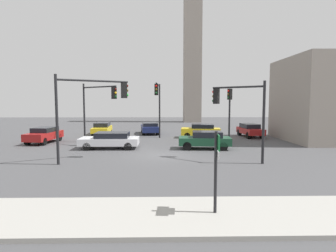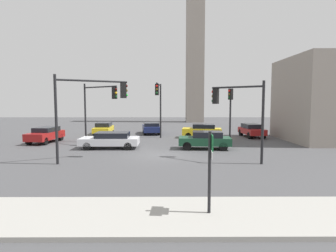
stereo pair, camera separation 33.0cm
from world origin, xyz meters
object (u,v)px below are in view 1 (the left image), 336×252
object	(u,v)px
car_3	(102,128)
traffic_light_0	(229,105)
car_0	(250,130)
car_6	(201,131)
car_1	(110,140)
car_2	(44,135)
direction_sign	(216,162)
traffic_light_2	(98,101)
car_4	(150,128)
car_5	(205,140)
traffic_light_4	(238,105)
traffic_light_3	(158,99)
traffic_light_1	(92,100)

from	to	relation	value
car_3	traffic_light_0	bearing A→B (deg)	60.13
car_0	car_6	distance (m)	5.36
car_1	car_2	distance (m)	7.31
direction_sign	car_3	world-z (taller)	direction_sign
traffic_light_2	car_6	xyz separation A→B (m)	(9.59, 4.00, -3.06)
car_4	traffic_light_0	bearing A→B (deg)	-138.78
car_3	car_5	bearing A→B (deg)	42.02
traffic_light_4	car_4	size ratio (longest dim) A/B	1.08
traffic_light_2	traffic_light_3	size ratio (longest dim) A/B	0.97
direction_sign	car_0	distance (m)	22.03
car_3	car_4	size ratio (longest dim) A/B	0.99
car_1	car_4	bearing A→B (deg)	-105.22
traffic_light_1	car_0	size ratio (longest dim) A/B	1.29
car_0	car_1	distance (m)	15.24
direction_sign	traffic_light_3	bearing A→B (deg)	100.71
car_2	car_6	distance (m)	15.04
car_0	car_6	size ratio (longest dim) A/B	1.00
traffic_light_2	traffic_light_4	distance (m)	12.63
car_4	car_3	bearing A→B (deg)	85.64
traffic_light_0	car_0	distance (m)	5.65
direction_sign	traffic_light_1	size ratio (longest dim) A/B	0.50
traffic_light_0	traffic_light_1	size ratio (longest dim) A/B	0.92
traffic_light_3	traffic_light_4	size ratio (longest dim) A/B	1.11
car_3	car_6	size ratio (longest dim) A/B	1.09
car_0	car_1	xyz separation A→B (m)	(-13.45, -7.16, -0.05)
car_6	traffic_light_1	bearing A→B (deg)	60.12
traffic_light_3	car_0	size ratio (longest dim) A/B	1.34
traffic_light_3	car_2	xyz separation A→B (m)	(-10.30, -1.48, -3.25)
car_5	car_4	bearing A→B (deg)	-60.75
direction_sign	traffic_light_3	world-z (taller)	traffic_light_3
traffic_light_0	direction_sign	bearing A→B (deg)	40.25
car_6	traffic_light_4	bearing A→B (deg)	100.75
traffic_light_1	car_0	xyz separation A→B (m)	(13.66, 11.89, -3.06)
car_3	car_0	bearing A→B (deg)	77.28
traffic_light_0	traffic_light_2	size ratio (longest dim) A/B	0.91
car_6	traffic_light_2	bearing A→B (deg)	29.44
direction_sign	car_1	distance (m)	14.75
car_1	car_6	world-z (taller)	car_6
car_1	car_6	distance (m)	10.40
traffic_light_4	car_0	world-z (taller)	traffic_light_4
traffic_light_1	direction_sign	bearing A→B (deg)	-83.29
traffic_light_1	car_4	xyz separation A→B (m)	(2.91, 14.93, -3.09)
traffic_light_2	car_5	bearing A→B (deg)	20.22
direction_sign	traffic_light_0	bearing A→B (deg)	79.38
car_0	car_2	size ratio (longest dim) A/B	0.96
car_5	car_1	bearing A→B (deg)	1.94
traffic_light_0	car_5	bearing A→B (deg)	18.20
car_4	car_6	bearing A→B (deg)	-131.03
traffic_light_3	traffic_light_1	bearing A→B (deg)	-19.04
car_4	traffic_light_4	bearing A→B (deg)	-164.04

